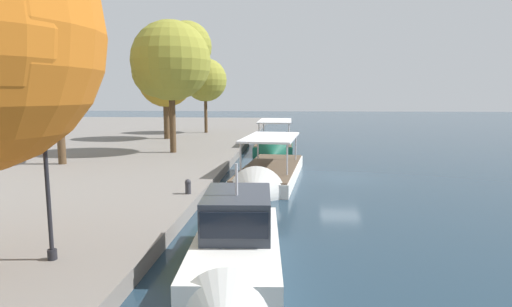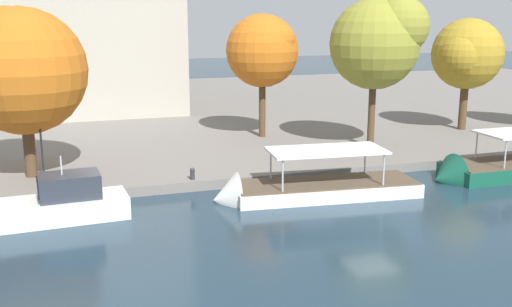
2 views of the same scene
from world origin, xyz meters
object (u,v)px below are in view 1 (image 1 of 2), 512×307
Objects in this scene: tour_boat_2 at (275,147)px; tree_1 at (203,78)px; motor_yacht_0 at (236,260)px; tour_boat_1 at (268,178)px; tree_2 at (171,60)px; tree_5 at (165,81)px; lamp_post at (46,163)px; tree_3 at (57,63)px; mooring_bollard_0 at (188,186)px.

tree_1 is (12.13, 9.28, 6.95)m from tour_boat_2.
tour_boat_2 is (28.40, -0.15, -0.25)m from motor_yacht_0.
tree_1 reaches higher than tour_boat_1.
tree_1 is at bearing 3.48° from tree_2.
tree_5 is at bearing 161.53° from tree_1.
tour_boat_1 is at bearing -148.25° from tree_5.
lamp_post is 18.89m from tree_3.
tree_3 is at bearing 168.85° from tree_1.
lamp_post is 0.48× the size of tree_1.
tree_3 is (7.97, 10.65, 6.46)m from mooring_bollard_0.
mooring_bollard_0 is 0.07× the size of tree_3.
motor_yacht_0 is 25.06m from tree_2.
tree_2 reaches higher than tree_5.
tree_2 is at bearing -42.15° from tree_3.
tree_3 is at bearing 53.18° from mooring_bollard_0.
tree_2 is at bearing 17.98° from mooring_bollard_0.
tour_boat_2 is 1.22× the size of tree_2.
mooring_bollard_0 is at bearing -160.89° from motor_yacht_0.
tree_2 reaches higher than tour_boat_1.
tree_3 reaches higher than lamp_post.
tour_boat_1 is at bearing 0.62° from tour_boat_2.
motor_yacht_0 is 1.74× the size of lamp_post.
lamp_post is 34.01m from tree_5.
tree_3 is (-24.56, 4.84, 0.14)m from tree_1.
tour_boat_2 reaches higher than tour_boat_1.
tree_1 reaches higher than tour_boat_2.
tree_2 is at bearing 6.84° from lamp_post.
lamp_post is at bearing -174.64° from tree_1.
lamp_post is 41.21m from tree_1.
tree_2 is 1.13× the size of tree_3.
tour_boat_2 is 20.71m from mooring_bollard_0.
tour_boat_1 is 15.38m from lamp_post.
tree_5 is (4.52, 11.82, 6.39)m from tour_boat_2.
motor_yacht_0 is at bearing 4.62° from tour_boat_1.
tree_1 is 18.06m from tree_2.
tour_boat_1 is 1.31× the size of tree_5.
tree_2 reaches higher than lamp_post.
motor_yacht_0 is at bearing -0.03° from tour_boat_2.
tree_1 reaches higher than motor_yacht_0.
motor_yacht_0 is at bearing -160.49° from tree_5.
lamp_post is at bearing -169.15° from tree_5.
tree_2 is (-5.88, 8.18, 7.72)m from tour_boat_2.
tour_boat_2 is 16.77m from tree_1.
tree_1 is at bearing 5.36° from lamp_post.
tree_2 is at bearing -176.52° from tree_1.
tour_boat_2 is at bearing -142.59° from tree_1.
tree_2 is 1.17× the size of tree_5.
tree_3 is 1.04× the size of tree_5.
mooring_bollard_0 is 0.07× the size of tree_2.
tour_boat_1 is at bearing -160.77° from tree_1.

